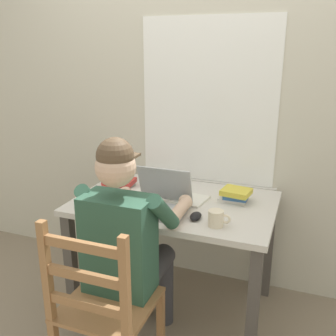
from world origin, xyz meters
The scene contains 13 objects.
ground_plane centered at (0.00, 0.00, 0.00)m, with size 8.00×8.00×0.00m, color gray.
back_wall centered at (0.00, 0.47, 1.30)m, with size 6.00×0.08×2.60m.
desk centered at (0.00, 0.00, 0.65)m, with size 1.20×0.78×0.75m.
seated_person centered at (-0.09, -0.46, 0.70)m, with size 0.50×0.60×1.26m.
wooden_chair centered at (-0.09, -0.74, 0.47)m, with size 0.42×0.42×0.96m.
laptop centered at (-0.04, -0.15, 0.81)m, with size 0.33×0.30×0.23m.
computer_mouse centered at (0.20, -0.21, 0.77)m, with size 0.06×0.10×0.03m, color black.
coffee_mug_white centered at (0.32, -0.26, 0.80)m, with size 0.12×0.08×0.09m.
coffee_mug_dark centered at (-0.19, 0.14, 0.80)m, with size 0.12×0.09×0.10m.
book_stack_main centered at (0.35, 0.12, 0.79)m, with size 0.20×0.16×0.08m.
book_stack_side centered at (-0.43, 0.10, 0.78)m, with size 0.21×0.17×0.06m.
paper_pile_near_laptop centered at (-0.27, 0.00, 0.76)m, with size 0.21×0.18×0.01m, color silver.
paper_pile_back_corner centered at (0.07, 0.04, 0.76)m, with size 0.23×0.19×0.01m, color silver.
Camera 1 is at (0.72, -2.05, 1.64)m, focal length 40.88 mm.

